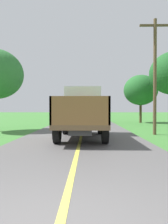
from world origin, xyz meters
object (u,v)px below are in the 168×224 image
at_px(banana_truck_far, 86,110).
at_px(utility_pole_roadside, 155,72).
at_px(banana_truck_near, 83,111).
at_px(roadside_tree_near_left, 141,90).

height_order(banana_truck_far, utility_pole_roadside, utility_pole_roadside).
distance_m(banana_truck_near, banana_truck_far, 14.38).
bearing_deg(banana_truck_far, utility_pole_roadside, -71.52).
relative_size(banana_truck_far, roadside_tree_near_left, 1.04).
height_order(banana_truck_near, utility_pole_roadside, utility_pole_roadside).
bearing_deg(roadside_tree_near_left, utility_pole_roadside, -100.23).
distance_m(banana_truck_near, roadside_tree_near_left, 14.33).
bearing_deg(banana_truck_far, banana_truck_near, -90.37).
bearing_deg(utility_pole_roadside, banana_truck_near, -162.88).
xyz_separation_m(banana_truck_far, roadside_tree_near_left, (6.37, -1.81, 2.31)).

